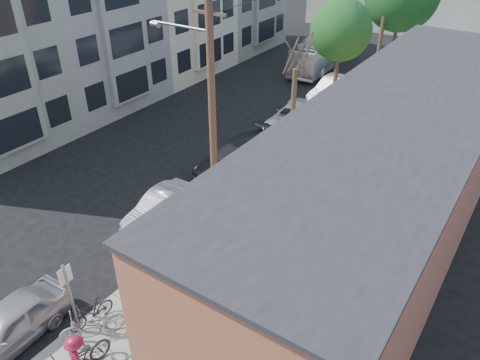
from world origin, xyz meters
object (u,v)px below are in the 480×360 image
Objects in this scene: parking_meter_near at (184,224)px; parking_meter_far at (262,163)px; parked_bike_a at (91,312)px; car_1 at (161,207)px; tree_leafy_mid at (341,31)px; parked_bike_b at (92,325)px; bus at (323,51)px; utility_pole_near at (211,106)px; car_0 at (7,327)px; car_2 at (239,157)px; car_3 at (295,118)px; patron_green at (142,350)px; tree_bare at (292,120)px; sign_post at (70,293)px; patio_chair_a at (202,336)px; cyclist at (77,357)px; car_4 at (333,90)px; patron_grey at (222,294)px.

parking_meter_far is at bearing 90.00° from parking_meter_near.
parking_meter_near is at bearing 101.92° from parked_bike_a.
parking_meter_near reaches higher than car_1.
parking_meter_near is 13.54m from tree_leafy_mid.
bus is at bearing 133.43° from parked_bike_b.
utility_pole_near is 9.99m from car_0.
bus is (-5.38, 28.39, 0.66)m from parked_bike_a.
parked_bike_b is 0.22× the size of bus.
car_2 is 0.61× the size of bus.
patron_green is at bearing -80.81° from car_3.
parking_meter_near is 0.24× the size of tree_bare.
sign_post is 18.49m from tree_leafy_mid.
tree_leafy_mid is at bearing 85.30° from parking_meter_far.
patron_green is (-0.89, -1.64, 0.45)m from patio_chair_a.
bus is at bearing 117.83° from tree_leafy_mid.
parking_meter_near is 7.88m from tree_bare.
cyclist is at bearing -77.57° from parking_meter_near.
car_3 is at bearing -86.30° from car_4.
parked_bike_b is (-3.05, -1.65, 0.10)m from patio_chair_a.
patron_green is at bearing -61.75° from parking_meter_near.
parking_meter_far is at bearing 129.84° from patio_chair_a.
patron_grey is 1.18× the size of parked_bike_a.
patron_grey is 4.26m from parked_bike_a.
car_2 reaches higher than patio_chair_a.
cyclist is 1.94m from parked_bike_a.
car_1 is 22.97m from bus.
car_4 is (-1.66, 22.34, 0.15)m from parked_bike_a.
sign_post is 0.30× the size of bus.
car_2 is at bearing -139.57° from tree_bare.
patron_green reaches higher than parked_bike_b.
car_1 is at bearing -144.07° from patron_grey.
car_4 reaches higher than patio_chair_a.
parking_meter_far is 8.36m from tree_leafy_mid.
tree_bare is 3.24m from car_2.
car_3 is at bearing 105.16° from parked_bike_a.
car_3 is 5.48m from car_4.
sign_post is 29.35m from bus.
cyclist is at bearing -87.37° from tree_leafy_mid.
tree_leafy_mid reaches higher than parked_bike_b.
utility_pole_near is 8.13m from patio_chair_a.
parking_meter_far is 0.60× the size of parked_bike_b.
tree_bare is 2.73× the size of patron_grey.
parked_bike_a is at bearing -82.06° from car_4.
patron_grey reaches higher than parked_bike_a.
parked_bike_a is at bearing 175.49° from parked_bike_b.
patio_chair_a is 0.47× the size of patron_grey.
car_1 is (-2.44, -6.97, -2.06)m from tree_bare.
utility_pole_near is 2.41× the size of car_0.
utility_pole_near is at bearing 76.21° from car_0.
car_4 is (-1.59, 15.58, -4.63)m from utility_pole_near.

